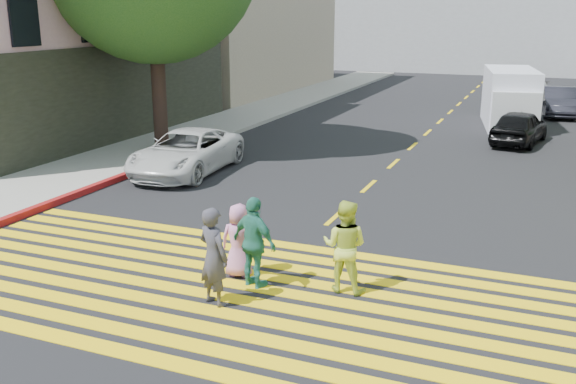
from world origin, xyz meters
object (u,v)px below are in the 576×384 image
Objects in this scene: pedestrian_woman at (345,246)px; pedestrian_child at (239,240)px; white_sedan at (186,152)px; dark_car_near at (519,127)px; dark_car_parked at (559,102)px; pedestrian_man at (214,257)px; pedestrian_extra at (254,243)px; silver_car at (531,88)px; white_van at (510,100)px.

pedestrian_woman is 2.00m from pedestrian_child.
white_sedan is 12.46m from dark_car_near.
pedestrian_child is at bearing -108.28° from dark_car_parked.
pedestrian_man is at bearing 36.10° from pedestrian_woman.
dark_car_parked is (10.42, 16.29, 0.02)m from white_sedan.
pedestrian_extra is (0.33, 0.89, -0.02)m from pedestrian_man.
white_sedan is at bearing -127.52° from dark_car_parked.
white_sedan is 19.34m from dark_car_parked.
pedestrian_man reaches higher than pedestrian_child.
pedestrian_extra is at bearing -89.07° from pedestrian_man.
pedestrian_man reaches higher than silver_car.
dark_car_near is at bearing 84.41° from silver_car.
white_sedan is 1.25× the size of dark_car_near.
pedestrian_child reaches higher than silver_car.
white_sedan reaches higher than dark_car_near.
white_sedan is at bearing -62.78° from pedestrian_child.
pedestrian_woman is 18.72m from white_van.
dark_car_near is 0.70× the size of white_van.
silver_car reaches higher than dark_car_near.
white_van reaches higher than dark_car_parked.
dark_car_parked is (1.46, -5.34, -0.00)m from silver_car.
white_van reaches higher than pedestrian_man.
pedestrian_woman reaches higher than pedestrian_child.
dark_car_near is (4.07, 15.03, -0.06)m from pedestrian_child.
pedestrian_woman is 0.31× the size of white_van.
pedestrian_extra is 28.67m from silver_car.
dark_car_near is (3.92, 16.26, -0.21)m from pedestrian_man.
pedestrian_child is 0.37× the size of dark_car_near.
white_sedan is at bearing -134.28° from white_van.
pedestrian_extra is 15.78m from dark_car_near.
pedestrian_extra is 0.36× the size of white_sedan.
dark_car_parked is 0.75× the size of white_van.
dark_car_near is at bearing -104.72° from dark_car_parked.
dark_car_parked is (5.26, 24.01, -0.18)m from pedestrian_man.
white_van is (2.97, 19.11, 0.31)m from pedestrian_extra.
white_van is at bearing -79.63° from pedestrian_extra.
pedestrian_woman is 9.48m from white_sedan.
dark_car_near is (9.08, 8.54, -0.01)m from white_sedan.
white_van is (1.46, 18.66, 0.32)m from pedestrian_woman.
dark_car_parked reaches higher than white_sedan.
white_sedan is (-5.16, 7.72, -0.20)m from pedestrian_man.
pedestrian_child is 0.60m from pedestrian_extra.
dark_car_parked is at bearing -89.93° from dark_car_near.
pedestrian_woman is 0.44× the size of dark_car_near.
pedestrian_child is at bearing 75.88° from silver_car.
pedestrian_man is 0.32× the size of white_van.
pedestrian_woman is at bearing 79.89° from silver_car.
silver_car is at bearing 100.39° from dark_car_parked.
pedestrian_man reaches higher than pedestrian_woman.
white_van is at bearing -94.39° from pedestrian_woman.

